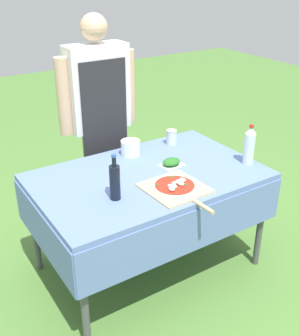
{
  "coord_description": "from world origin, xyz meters",
  "views": [
    {
      "loc": [
        -1.28,
        -2.0,
        1.94
      ],
      "look_at": [
        0.01,
        0.0,
        0.77
      ],
      "focal_mm": 45.0,
      "sensor_mm": 36.0,
      "label": 1
    }
  ],
  "objects_px": {
    "prep_table": "(148,184)",
    "oil_bottle": "(115,181)",
    "herb_container": "(171,162)",
    "sauce_jar": "(171,138)",
    "water_bottle": "(249,145)",
    "mixing_tub": "(131,148)",
    "pizza_on_peel": "(176,188)",
    "person_cook": "(99,109)"
  },
  "relations": [
    {
      "from": "person_cook",
      "to": "pizza_on_peel",
      "type": "relative_size",
      "value": 3.21
    },
    {
      "from": "mixing_tub",
      "to": "pizza_on_peel",
      "type": "bearing_deg",
      "value": -93.06
    },
    {
      "from": "water_bottle",
      "to": "herb_container",
      "type": "xyz_separation_m",
      "value": [
        -0.45,
        0.25,
        -0.11
      ]
    },
    {
      "from": "sauce_jar",
      "to": "pizza_on_peel",
      "type": "bearing_deg",
      "value": -123.39
    },
    {
      "from": "person_cook",
      "to": "sauce_jar",
      "type": "relative_size",
      "value": 14.97
    },
    {
      "from": "pizza_on_peel",
      "to": "sauce_jar",
      "type": "distance_m",
      "value": 0.69
    },
    {
      "from": "oil_bottle",
      "to": "herb_container",
      "type": "relative_size",
      "value": 1.68
    },
    {
      "from": "water_bottle",
      "to": "sauce_jar",
      "type": "distance_m",
      "value": 0.6
    },
    {
      "from": "oil_bottle",
      "to": "sauce_jar",
      "type": "relative_size",
      "value": 2.54
    },
    {
      "from": "oil_bottle",
      "to": "mixing_tub",
      "type": "bearing_deg",
      "value": 51.27
    },
    {
      "from": "water_bottle",
      "to": "mixing_tub",
      "type": "xyz_separation_m",
      "value": [
        -0.59,
        0.54,
        -0.08
      ]
    },
    {
      "from": "oil_bottle",
      "to": "water_bottle",
      "type": "distance_m",
      "value": 0.97
    },
    {
      "from": "prep_table",
      "to": "oil_bottle",
      "type": "bearing_deg",
      "value": -153.99
    },
    {
      "from": "person_cook",
      "to": "water_bottle",
      "type": "distance_m",
      "value": 1.12
    },
    {
      "from": "person_cook",
      "to": "herb_container",
      "type": "bearing_deg",
      "value": 105.41
    },
    {
      "from": "person_cook",
      "to": "mixing_tub",
      "type": "height_order",
      "value": "person_cook"
    },
    {
      "from": "pizza_on_peel",
      "to": "sauce_jar",
      "type": "height_order",
      "value": "sauce_jar"
    },
    {
      "from": "water_bottle",
      "to": "sauce_jar",
      "type": "xyz_separation_m",
      "value": [
        -0.24,
        0.54,
        -0.08
      ]
    },
    {
      "from": "prep_table",
      "to": "pizza_on_peel",
      "type": "bearing_deg",
      "value": -83.73
    },
    {
      "from": "prep_table",
      "to": "person_cook",
      "type": "xyz_separation_m",
      "value": [
        0.01,
        0.69,
        0.31
      ]
    },
    {
      "from": "water_bottle",
      "to": "herb_container",
      "type": "height_order",
      "value": "water_bottle"
    },
    {
      "from": "mixing_tub",
      "to": "sauce_jar",
      "type": "relative_size",
      "value": 1.23
    },
    {
      "from": "water_bottle",
      "to": "mixing_tub",
      "type": "height_order",
      "value": "water_bottle"
    },
    {
      "from": "herb_container",
      "to": "water_bottle",
      "type": "bearing_deg",
      "value": -28.65
    },
    {
      "from": "prep_table",
      "to": "oil_bottle",
      "type": "height_order",
      "value": "oil_bottle"
    },
    {
      "from": "person_cook",
      "to": "sauce_jar",
      "type": "height_order",
      "value": "person_cook"
    },
    {
      "from": "prep_table",
      "to": "person_cook",
      "type": "relative_size",
      "value": 0.89
    },
    {
      "from": "water_bottle",
      "to": "sauce_jar",
      "type": "relative_size",
      "value": 2.5
    },
    {
      "from": "water_bottle",
      "to": "mixing_tub",
      "type": "bearing_deg",
      "value": 137.29
    },
    {
      "from": "prep_table",
      "to": "water_bottle",
      "type": "relative_size",
      "value": 5.31
    },
    {
      "from": "herb_container",
      "to": "sauce_jar",
      "type": "bearing_deg",
      "value": 54.53
    },
    {
      "from": "prep_table",
      "to": "pizza_on_peel",
      "type": "xyz_separation_m",
      "value": [
        0.03,
        -0.26,
        0.09
      ]
    },
    {
      "from": "person_cook",
      "to": "oil_bottle",
      "type": "bearing_deg",
      "value": 68.84
    },
    {
      "from": "pizza_on_peel",
      "to": "prep_table",
      "type": "bearing_deg",
      "value": 93.74
    },
    {
      "from": "person_cook",
      "to": "mixing_tub",
      "type": "bearing_deg",
      "value": 97.12
    },
    {
      "from": "mixing_tub",
      "to": "sauce_jar",
      "type": "xyz_separation_m",
      "value": [
        0.35,
        0.0,
        -0.0
      ]
    },
    {
      "from": "prep_table",
      "to": "herb_container",
      "type": "bearing_deg",
      "value": 6.02
    },
    {
      "from": "oil_bottle",
      "to": "sauce_jar",
      "type": "height_order",
      "value": "oil_bottle"
    },
    {
      "from": "herb_container",
      "to": "mixing_tub",
      "type": "xyz_separation_m",
      "value": [
        -0.14,
        0.3,
        0.03
      ]
    },
    {
      "from": "person_cook",
      "to": "sauce_jar",
      "type": "xyz_separation_m",
      "value": [
        0.39,
        -0.38,
        -0.19
      ]
    },
    {
      "from": "prep_table",
      "to": "oil_bottle",
      "type": "xyz_separation_m",
      "value": [
        -0.32,
        -0.16,
        0.18
      ]
    },
    {
      "from": "prep_table",
      "to": "person_cook",
      "type": "height_order",
      "value": "person_cook"
    }
  ]
}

